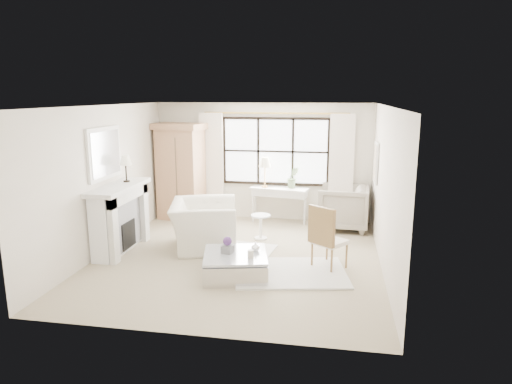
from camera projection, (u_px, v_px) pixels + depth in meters
floor at (238, 258)px, 8.24m from camera, size 5.50×5.50×0.00m
ceiling at (237, 106)px, 7.66m from camera, size 5.50×5.50×0.00m
wall_back at (263, 162)px, 10.60m from camera, size 5.00×0.00×5.00m
wall_front at (188, 230)px, 5.30m from camera, size 5.00×0.00×5.00m
wall_left at (105, 180)px, 8.37m from camera, size 0.00×5.50×5.50m
wall_right at (386, 189)px, 7.53m from camera, size 0.00×5.50×5.50m
window_pane at (275, 151)px, 10.47m from camera, size 2.40×0.02×1.50m
window_frame at (275, 151)px, 10.46m from camera, size 2.50×0.04×1.50m
curtain_rod at (275, 113)px, 10.23m from camera, size 3.30×0.04×0.04m
curtain_left at (212, 166)px, 10.73m from camera, size 0.55×0.10×2.47m
curtain_right at (341, 169)px, 10.22m from camera, size 0.55×0.10×2.47m
fireplace at (119, 217)px, 8.48m from camera, size 0.58×1.66×1.26m
mirror_frame at (104, 153)px, 8.26m from camera, size 0.05×1.15×0.95m
mirror_glass at (106, 153)px, 8.26m from camera, size 0.02×1.00×0.80m
art_frame at (376, 162)px, 9.13m from camera, size 0.04×0.62×0.82m
art_canvas at (375, 162)px, 9.13m from camera, size 0.01×0.52×0.72m
mantel_lamp at (125, 161)px, 8.57m from camera, size 0.22×0.22×0.51m
armoire at (181, 171)px, 10.58m from camera, size 1.23×0.90×2.24m
console_table at (279, 205)px, 10.48m from camera, size 1.36×0.66×0.80m
console_lamp at (265, 163)px, 10.33m from camera, size 0.28×0.28×0.69m
orchid_plant at (293, 178)px, 10.30m from camera, size 0.30×0.26×0.49m
side_table at (261, 223)px, 9.23m from camera, size 0.40×0.40×0.51m
rug_left at (231, 250)px, 8.57m from camera, size 1.69×1.30×0.03m
rug_right at (291, 272)px, 7.50m from camera, size 2.00×1.64×0.03m
club_armchair at (204, 225)px, 8.69m from camera, size 1.50×1.63×0.89m
wingback_chair at (343, 207)px, 9.92m from camera, size 1.12×1.09×0.96m
french_chair at (328, 250)px, 7.69m from camera, size 0.68×0.68×1.08m
coffee_table at (235, 265)px, 7.38m from camera, size 1.19×1.19×0.38m
planter_box at (227, 249)px, 7.36m from camera, size 0.20×0.20×0.13m
planter_flowers at (227, 241)px, 7.33m from camera, size 0.15×0.15×0.15m
pillar_candle at (251, 254)px, 7.15m from camera, size 0.10×0.10×0.12m
coffee_vase at (255, 247)px, 7.44m from camera, size 0.16×0.16×0.15m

